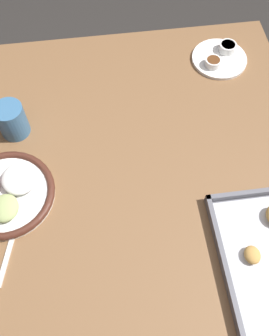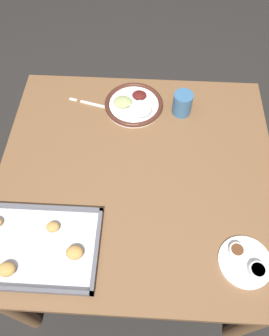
{
  "view_description": "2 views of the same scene",
  "coord_description": "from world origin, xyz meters",
  "px_view_note": "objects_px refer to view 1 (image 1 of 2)",
  "views": [
    {
      "loc": [
        0.51,
        -0.07,
        1.65
      ],
      "look_at": [
        0.01,
        0.0,
        0.76
      ],
      "focal_mm": 42.0,
      "sensor_mm": 36.0,
      "label": 1
    },
    {
      "loc": [
        -0.03,
        0.64,
        1.8
      ],
      "look_at": [
        0.01,
        0.0,
        0.76
      ],
      "focal_mm": 35.0,
      "sensor_mm": 36.0,
      "label": 2
    }
  ],
  "objects_px": {
    "saucer_plate": "(220,57)",
    "drinking_cup": "(12,120)",
    "dinner_plate": "(7,193)",
    "fork": "(6,262)"
  },
  "relations": [
    {
      "from": "saucer_plate",
      "to": "drinking_cup",
      "type": "bearing_deg",
      "value": -73.1
    },
    {
      "from": "dinner_plate",
      "to": "fork",
      "type": "xyz_separation_m",
      "value": [
        0.18,
        -0.0,
        -0.01
      ]
    },
    {
      "from": "saucer_plate",
      "to": "drinking_cup",
      "type": "xyz_separation_m",
      "value": [
        0.19,
        -0.64,
        0.04
      ]
    },
    {
      "from": "drinking_cup",
      "to": "fork",
      "type": "bearing_deg",
      "value": -2.86
    },
    {
      "from": "dinner_plate",
      "to": "saucer_plate",
      "type": "height_order",
      "value": "dinner_plate"
    },
    {
      "from": "dinner_plate",
      "to": "fork",
      "type": "height_order",
      "value": "dinner_plate"
    },
    {
      "from": "fork",
      "to": "saucer_plate",
      "type": "distance_m",
      "value": 0.87
    },
    {
      "from": "saucer_plate",
      "to": "drinking_cup",
      "type": "relative_size",
      "value": 1.74
    },
    {
      "from": "drinking_cup",
      "to": "saucer_plate",
      "type": "bearing_deg",
      "value": 106.9
    },
    {
      "from": "dinner_plate",
      "to": "fork",
      "type": "distance_m",
      "value": 0.18
    }
  ]
}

